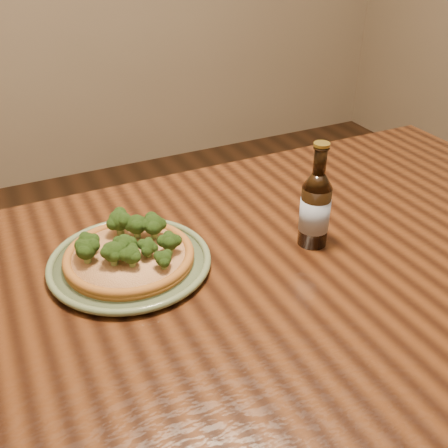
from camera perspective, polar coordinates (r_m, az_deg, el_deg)
name	(u,v)px	position (r m, az deg, el deg)	size (l,w,h in m)	color
table	(256,305)	(1.06, 3.53, -8.81)	(1.60, 0.90, 0.75)	#42200E
plate	(130,262)	(1.02, -10.21, -4.08)	(0.31, 0.31, 0.02)	#5F6E4C
pizza	(129,253)	(1.01, -10.31, -3.08)	(0.25, 0.25, 0.07)	#9E6023
beer_bottle	(315,208)	(1.05, 9.89, 1.70)	(0.06, 0.06, 0.22)	black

